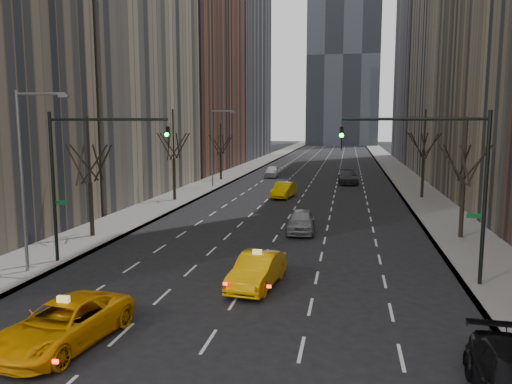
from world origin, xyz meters
The scene contains 20 objects.
sidewalk_left centered at (-12.25, 70.00, 0.07)m, with size 4.50×320.00×0.15m, color slate.
sidewalk_right centered at (12.25, 70.00, 0.07)m, with size 4.50×320.00×0.15m, color slate.
bld_left_far centered at (-21.50, 66.00, 22.00)m, with size 14.00×28.00×44.00m, color brown.
bld_left_deep centered at (-21.50, 96.00, 30.00)m, with size 14.00×30.00×60.00m, color slate.
bld_right_deep centered at (21.50, 95.00, 29.00)m, with size 14.00×30.00×58.00m, color slate.
tree_lw_b centered at (-12.00, 18.00, 3.72)m, with size 3.36×3.50×7.82m.
tree_lw_c centered at (-12.00, 34.00, 4.04)m, with size 3.36×3.50×8.74m.
tree_lw_d centered at (-12.00, 52.00, 3.56)m, with size 3.36×3.50×7.36m.
tree_rw_b centered at (12.00, 22.00, 3.72)m, with size 3.36×3.50×7.82m.
tree_rw_c centered at (12.00, 40.00, 4.04)m, with size 3.36×3.50×8.74m.
traffic_mast_left centered at (-9.11, 12.00, 5.49)m, with size 6.69×0.39×8.00m.
traffic_mast_right centered at (9.11, 12.00, 5.49)m, with size 6.69×0.39×8.00m.
streetlight_near centered at (-10.84, 10.00, 5.62)m, with size 2.83×0.22×9.00m.
streetlight_far centered at (-10.84, 45.00, 5.62)m, with size 2.83×0.22×9.00m.
taxi_suv centered at (-4.79, 2.85, 0.76)m, with size 2.52×5.47×1.52m, color #F59E05.
taxi_sedan centered at (0.60, 10.12, 0.78)m, with size 1.65×4.72×1.55m, color #F3A805.
silver_sedan_ahead centered at (1.49, 22.21, 0.79)m, with size 1.87×4.64×1.58m, color gray.
far_taxi centered at (-1.79, 38.20, 0.77)m, with size 1.64×4.70×1.55m, color yellow.
far_suv_grey centered at (4.63, 51.43, 0.85)m, with size 2.38×5.86×1.70m, color #2D2D32.
far_car_white centered at (-5.94, 57.34, 0.79)m, with size 1.86×4.62×1.57m, color silver.
Camera 1 is at (4.66, -11.93, 7.56)m, focal length 35.00 mm.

